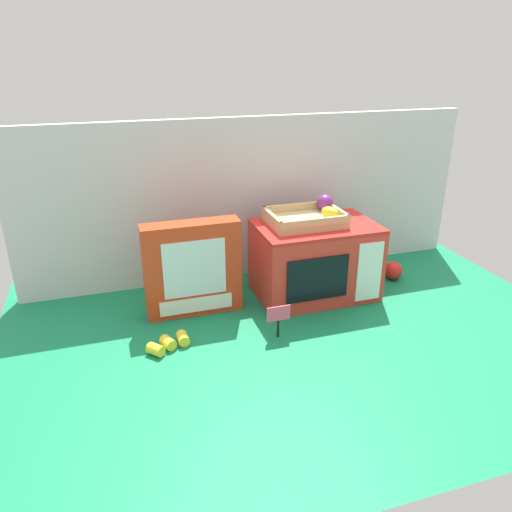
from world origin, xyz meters
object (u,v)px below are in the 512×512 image
object	(u,v)px
food_groups_crate	(309,217)
cookie_set_box	(193,269)
loose_toy_banana	(169,343)
toy_microwave	(315,260)
loose_toy_apple	(393,270)
price_sign	(278,317)

from	to	relation	value
food_groups_crate	cookie_set_box	world-z (taller)	food_groups_crate
cookie_set_box	loose_toy_banana	bearing A→B (deg)	-120.15
toy_microwave	cookie_set_box	distance (m)	0.41
food_groups_crate	loose_toy_banana	xyz separation A→B (m)	(-0.50, -0.21, -0.25)
cookie_set_box	loose_toy_apple	xyz separation A→B (m)	(0.73, 0.02, -0.12)
food_groups_crate	loose_toy_banana	size ratio (longest dim) A/B	1.92
food_groups_crate	cookie_set_box	distance (m)	0.41
food_groups_crate	loose_toy_apple	xyz separation A→B (m)	(0.34, -0.00, -0.24)
food_groups_crate	price_sign	size ratio (longest dim) A/B	2.39
toy_microwave	loose_toy_apple	distance (m)	0.33
toy_microwave	price_sign	bearing A→B (deg)	-133.08
toy_microwave	loose_toy_apple	world-z (taller)	toy_microwave
toy_microwave	cookie_set_box	world-z (taller)	cookie_set_box
toy_microwave	price_sign	size ratio (longest dim) A/B	3.90
loose_toy_apple	loose_toy_banana	bearing A→B (deg)	-166.25
toy_microwave	food_groups_crate	xyz separation A→B (m)	(-0.02, 0.02, 0.15)
toy_microwave	price_sign	xyz separation A→B (m)	(-0.21, -0.22, -0.06)
cookie_set_box	loose_toy_banana	size ratio (longest dim) A/B	2.39
loose_toy_banana	loose_toy_apple	distance (m)	0.87
cookie_set_box	loose_toy_banana	xyz separation A→B (m)	(-0.11, -0.19, -0.13)
toy_microwave	loose_toy_banana	distance (m)	0.56
price_sign	toy_microwave	bearing A→B (deg)	46.92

